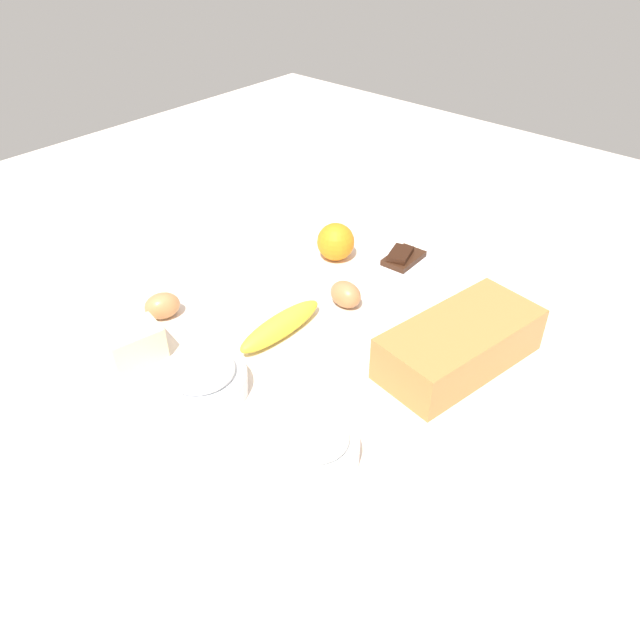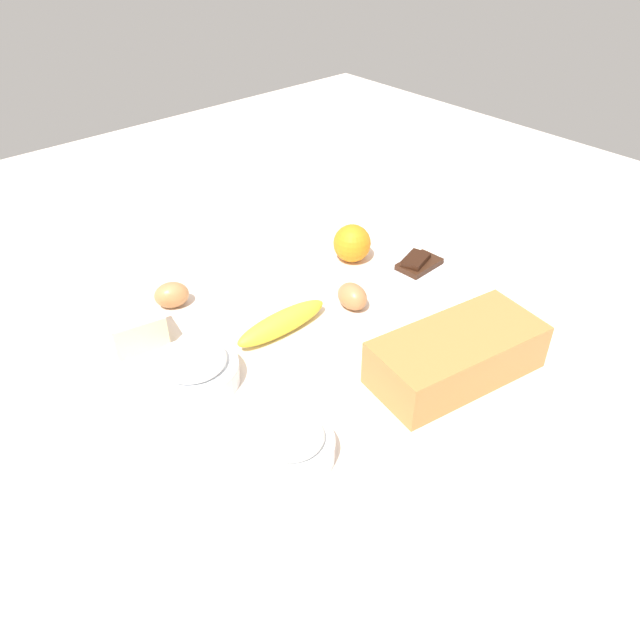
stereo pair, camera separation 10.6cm
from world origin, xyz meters
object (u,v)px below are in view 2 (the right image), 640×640
(flour_bowl, at_px, (292,444))
(banana, at_px, (282,323))
(loaf_pan, at_px, (457,354))
(egg_beside_bowl, at_px, (352,296))
(chocolate_plate, at_px, (419,267))
(sugar_bowl, at_px, (194,368))
(egg_near_butter, at_px, (172,295))
(butter_block, at_px, (137,330))
(orange_fruit, at_px, (352,243))

(flour_bowl, distance_m, banana, 0.29)
(loaf_pan, xyz_separation_m, egg_beside_bowl, (-0.01, -0.25, -0.02))
(loaf_pan, relative_size, chocolate_plate, 2.29)
(flour_bowl, bearing_deg, sugar_bowl, -85.90)
(sugar_bowl, relative_size, egg_near_butter, 2.22)
(butter_block, xyz_separation_m, egg_beside_bowl, (-0.35, 0.16, -0.01))
(orange_fruit, bearing_deg, egg_beside_bowl, 46.39)
(loaf_pan, bearing_deg, egg_near_butter, -53.21)
(sugar_bowl, bearing_deg, egg_beside_bowl, 177.11)
(loaf_pan, height_order, orange_fruit, loaf_pan)
(flour_bowl, xyz_separation_m, sugar_bowl, (0.02, -0.22, 0.00))
(banana, height_order, butter_block, butter_block)
(chocolate_plate, bearing_deg, banana, -4.32)
(flour_bowl, bearing_deg, butter_block, -84.51)
(loaf_pan, xyz_separation_m, chocolate_plate, (-0.20, -0.25, -0.03))
(flour_bowl, bearing_deg, egg_beside_bowl, -146.78)
(sugar_bowl, distance_m, banana, 0.19)
(butter_block, bearing_deg, sugar_bowl, 97.58)
(banana, bearing_deg, flour_bowl, 53.95)
(loaf_pan, distance_m, chocolate_plate, 0.32)
(butter_block, xyz_separation_m, egg_near_butter, (-0.10, -0.06, -0.01))
(loaf_pan, xyz_separation_m, sugar_bowl, (0.33, -0.26, -0.01))
(egg_near_butter, bearing_deg, loaf_pan, 117.09)
(chocolate_plate, bearing_deg, sugar_bowl, -1.59)
(butter_block, height_order, egg_near_butter, butter_block)
(orange_fruit, bearing_deg, egg_near_butter, -15.49)
(butter_block, bearing_deg, banana, 146.48)
(sugar_bowl, bearing_deg, egg_near_butter, -111.81)
(loaf_pan, bearing_deg, chocolate_plate, -118.66)
(loaf_pan, distance_m, flour_bowl, 0.31)
(sugar_bowl, bearing_deg, chocolate_plate, 178.41)
(loaf_pan, relative_size, sugar_bowl, 2.08)
(orange_fruit, bearing_deg, banana, 20.21)
(sugar_bowl, relative_size, chocolate_plate, 1.10)
(chocolate_plate, bearing_deg, egg_beside_bowl, 0.69)
(chocolate_plate, bearing_deg, orange_fruit, -60.06)
(flour_bowl, relative_size, orange_fruit, 1.55)
(loaf_pan, bearing_deg, banana, -53.38)
(sugar_bowl, height_order, egg_near_butter, sugar_bowl)
(loaf_pan, height_order, butter_block, loaf_pan)
(loaf_pan, bearing_deg, butter_block, -40.21)
(egg_beside_bowl, bearing_deg, egg_near_butter, -42.40)
(sugar_bowl, bearing_deg, banana, -176.69)
(flour_bowl, xyz_separation_m, banana, (-0.17, -0.24, -0.01))
(orange_fruit, xyz_separation_m, butter_block, (0.47, -0.04, -0.01))
(banana, distance_m, orange_fruit, 0.28)
(banana, bearing_deg, chocolate_plate, 175.68)
(sugar_bowl, relative_size, egg_beside_bowl, 2.20)
(flour_bowl, xyz_separation_m, egg_beside_bowl, (-0.32, -0.21, -0.00))
(egg_near_butter, bearing_deg, flour_bowl, 81.10)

